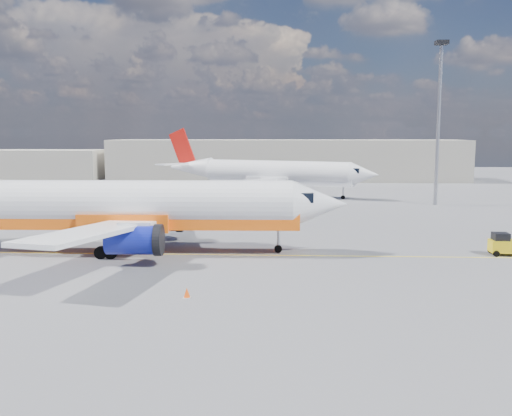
{
  "coord_description": "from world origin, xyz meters",
  "views": [
    {
      "loc": [
        4.4,
        -40.16,
        9.39
      ],
      "look_at": [
        2.24,
        4.38,
        3.5
      ],
      "focal_mm": 40.0,
      "sensor_mm": 36.0,
      "label": 1
    }
  ],
  "objects_px": {
    "main_jet": "(127,206)",
    "second_jet": "(271,173)",
    "traffic_cone": "(187,293)",
    "gse_tug": "(505,245)"
  },
  "relations": [
    {
      "from": "main_jet",
      "to": "traffic_cone",
      "type": "xyz_separation_m",
      "value": [
        6.82,
        -12.43,
        -3.35
      ]
    },
    {
      "from": "main_jet",
      "to": "traffic_cone",
      "type": "relative_size",
      "value": 59.72
    },
    {
      "from": "second_jet",
      "to": "traffic_cone",
      "type": "xyz_separation_m",
      "value": [
        -3.55,
        -53.43,
        -3.09
      ]
    },
    {
      "from": "second_jet",
      "to": "traffic_cone",
      "type": "relative_size",
      "value": 55.24
    },
    {
      "from": "gse_tug",
      "to": "main_jet",
      "type": "bearing_deg",
      "value": -177.66
    },
    {
      "from": "main_jet",
      "to": "traffic_cone",
      "type": "height_order",
      "value": "main_jet"
    },
    {
      "from": "gse_tug",
      "to": "traffic_cone",
      "type": "xyz_separation_m",
      "value": [
        -22.64,
        -12.63,
        -0.53
      ]
    },
    {
      "from": "main_jet",
      "to": "second_jet",
      "type": "bearing_deg",
      "value": 74.23
    },
    {
      "from": "main_jet",
      "to": "gse_tug",
      "type": "relative_size",
      "value": 14.4
    },
    {
      "from": "main_jet",
      "to": "gse_tug",
      "type": "xyz_separation_m",
      "value": [
        29.47,
        0.2,
        -2.81
      ]
    }
  ]
}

